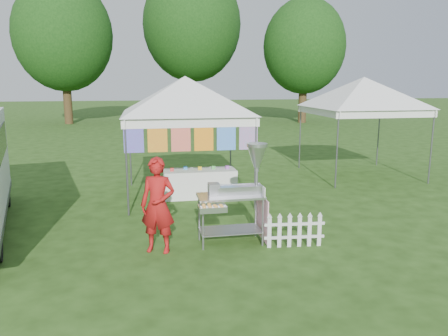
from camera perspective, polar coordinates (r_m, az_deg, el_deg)
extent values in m
plane|color=#234012|center=(7.91, -2.25, -10.08)|extent=(120.00, 120.00, 0.00)
cylinder|color=#59595E|center=(9.56, -12.59, -0.03)|extent=(0.04, 0.04, 2.10)
cylinder|color=#59595E|center=(9.86, 4.12, 0.57)|extent=(0.04, 0.04, 2.10)
cylinder|color=#59595E|center=(12.35, -12.18, 2.52)|extent=(0.04, 0.04, 2.10)
cylinder|color=#59595E|center=(12.59, 0.86, 2.94)|extent=(0.04, 0.04, 2.10)
cube|color=white|center=(9.47, -4.18, 5.93)|extent=(3.00, 0.03, 0.22)
cube|color=white|center=(12.29, -5.68, 7.13)|extent=(3.00, 0.03, 0.22)
pyramid|color=white|center=(10.84, -5.12, 11.88)|extent=(4.24, 4.24, 0.90)
cylinder|color=#59595E|center=(9.46, -4.19, 6.41)|extent=(3.00, 0.03, 0.03)
cube|color=purple|center=(9.44, -11.73, 4.06)|extent=(0.42, 0.01, 0.70)
cube|color=red|center=(9.45, -8.69, 4.17)|extent=(0.42, 0.01, 0.70)
cube|color=#CA196F|center=(9.47, -5.66, 4.26)|extent=(0.42, 0.01, 0.70)
cube|color=orange|center=(9.53, -2.66, 4.35)|extent=(0.42, 0.01, 0.70)
cube|color=#1A2DD0|center=(9.61, 0.30, 4.42)|extent=(0.42, 0.01, 0.70)
cube|color=teal|center=(9.72, 3.21, 4.47)|extent=(0.42, 0.01, 0.70)
cylinder|color=#59595E|center=(12.16, 14.54, 2.27)|extent=(0.04, 0.04, 2.10)
cylinder|color=#59595E|center=(13.60, 25.46, 2.46)|extent=(0.04, 0.04, 2.10)
cylinder|color=#59595E|center=(14.75, 9.90, 4.00)|extent=(0.04, 0.04, 2.10)
cylinder|color=#59595E|center=(15.96, 19.52, 4.07)|extent=(0.04, 0.04, 2.10)
cube|color=white|center=(12.72, 20.60, 6.61)|extent=(3.00, 0.03, 0.22)
cube|color=white|center=(15.22, 15.08, 7.60)|extent=(3.00, 0.03, 0.22)
pyramid|color=white|center=(13.93, 17.85, 11.26)|extent=(4.24, 4.24, 0.90)
cylinder|color=#59595E|center=(12.72, 20.62, 6.97)|extent=(3.00, 0.03, 0.03)
cylinder|color=#372814|center=(31.69, -19.80, 9.03)|extent=(0.56, 0.56, 3.96)
ellipsoid|color=#235317|center=(31.82, -20.28, 15.99)|extent=(6.40, 6.40, 7.36)
cylinder|color=#372814|center=(35.52, -4.08, 10.54)|extent=(0.56, 0.56, 4.84)
ellipsoid|color=#235317|center=(35.78, -4.19, 18.14)|extent=(7.60, 7.60, 8.74)
cylinder|color=#372814|center=(31.32, 10.23, 9.08)|extent=(0.56, 0.56, 3.52)
ellipsoid|color=#235317|center=(31.39, 10.46, 15.37)|extent=(5.60, 5.60, 6.44)
cylinder|color=gray|center=(7.57, -2.77, -7.54)|extent=(0.04, 0.04, 0.88)
cylinder|color=gray|center=(7.79, 5.09, -7.04)|extent=(0.04, 0.04, 0.88)
cylinder|color=gray|center=(8.03, -3.26, -6.44)|extent=(0.04, 0.04, 0.88)
cylinder|color=gray|center=(8.23, 4.17, -6.01)|extent=(0.04, 0.04, 0.88)
cube|color=gray|center=(7.95, 0.85, -8.09)|extent=(1.11, 0.56, 0.01)
cube|color=#B7B7BC|center=(7.76, 0.86, -3.68)|extent=(1.17, 0.59, 0.04)
cube|color=#B7B7BC|center=(7.82, 2.05, -2.87)|extent=(0.83, 0.25, 0.15)
cube|color=gray|center=(7.73, -1.33, -2.79)|extent=(0.20, 0.22, 0.21)
cylinder|color=gray|center=(7.82, 4.29, -0.31)|extent=(0.05, 0.05, 0.88)
cone|color=#B7B7BC|center=(7.77, 4.32, 1.45)|extent=(0.35, 0.35, 0.39)
cylinder|color=#B7B7BC|center=(7.74, 4.34, 3.01)|extent=(0.37, 0.37, 0.06)
cube|color=#B7B7BC|center=(7.37, -1.53, -5.29)|extent=(0.47, 0.29, 0.10)
cube|color=#FAA8C1|center=(8.02, 5.03, -6.48)|extent=(0.02, 0.73, 0.79)
cube|color=white|center=(7.60, 5.24, -3.14)|extent=(0.02, 0.14, 0.18)
imported|color=#A11413|center=(7.48, -8.64, -4.84)|extent=(0.70, 0.57, 1.64)
cube|color=black|center=(10.03, -27.01, 3.11)|extent=(0.70, 2.88, 0.59)
cylinder|color=black|center=(11.33, -26.86, -2.78)|extent=(0.40, 0.77, 0.73)
cube|color=silver|center=(7.75, 5.94, -8.38)|extent=(0.07, 0.03, 0.56)
cube|color=silver|center=(7.79, 7.25, -8.32)|extent=(0.07, 0.03, 0.56)
cube|color=silver|center=(7.83, 8.55, -8.25)|extent=(0.07, 0.03, 0.56)
cube|color=silver|center=(7.87, 9.83, -8.17)|extent=(0.07, 0.03, 0.56)
cube|color=silver|center=(7.92, 11.10, -8.10)|extent=(0.07, 0.03, 0.56)
cube|color=silver|center=(7.98, 12.35, -8.02)|extent=(0.07, 0.03, 0.56)
cube|color=silver|center=(7.88, 9.17, -8.90)|extent=(1.08, 0.12, 0.05)
cube|color=silver|center=(7.81, 9.22, -7.24)|extent=(1.08, 0.12, 0.05)
cube|color=white|center=(11.03, -3.17, -1.99)|extent=(1.80, 0.70, 0.70)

